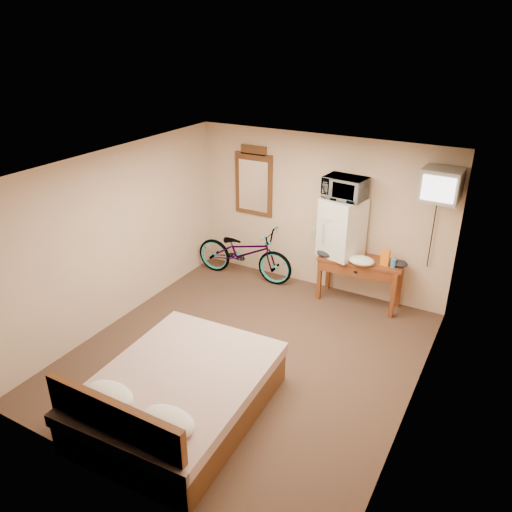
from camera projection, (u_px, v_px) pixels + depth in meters
name	position (u px, v px, depth m)	size (l,w,h in m)	color
room	(246.00, 270.00, 6.06)	(4.60, 4.64, 2.50)	#492F24
desk	(360.00, 268.00, 7.55)	(1.30, 0.61, 0.75)	brown
mini_fridge	(342.00, 227.00, 7.48)	(0.68, 0.66, 0.90)	white
microwave	(345.00, 188.00, 7.22)	(0.59, 0.40, 0.33)	white
snack_bag	(385.00, 257.00, 7.28)	(0.12, 0.07, 0.25)	orange
blue_cup	(393.00, 263.00, 7.24)	(0.08, 0.08, 0.13)	#397EC4
cloth_cream	(361.00, 261.00, 7.33)	(0.38, 0.30, 0.12)	silver
cloth_dark_a	(326.00, 253.00, 7.58)	(0.29, 0.22, 0.11)	black
cloth_dark_b	(400.00, 264.00, 7.26)	(0.21, 0.17, 0.10)	black
crt_television	(441.00, 185.00, 6.53)	(0.52, 0.60, 0.44)	black
wall_mirror	(254.00, 182.00, 8.23)	(0.68, 0.04, 1.16)	brown
bicycle	(244.00, 252.00, 8.44)	(0.61, 1.76, 0.92)	black
bed	(176.00, 396.00, 5.42)	(1.74, 2.25, 0.90)	brown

